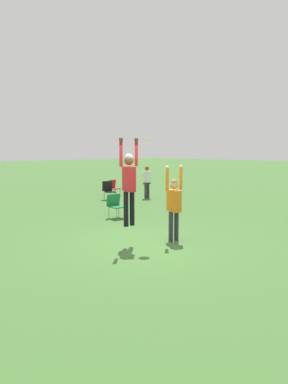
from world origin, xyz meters
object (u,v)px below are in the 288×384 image
object	(u,v)px
person_jumping	(129,179)
person_spectator_near	(147,179)
camping_chair_4	(113,187)
person_defending	(174,202)
frisbee	(147,139)
camping_chair_3	(116,204)
camping_chair_0	(109,189)

from	to	relation	value
person_jumping	person_spectator_near	bearing A→B (deg)	-26.55
camping_chair_4	person_spectator_near	bearing A→B (deg)	110.04
person_jumping	person_spectator_near	xyz separation A→B (m)	(6.41, 6.15, -0.73)
person_defending	camping_chair_4	xyz separation A→B (m)	(4.47, 8.21, -0.55)
person_spectator_near	person_defending	bearing A→B (deg)	-86.07
camping_chair_4	person_defending	bearing A→B (deg)	56.61
camping_chair_4	frisbee	bearing A→B (deg)	52.10
person_defending	frisbee	distance (m)	1.77
person_jumping	frisbee	distance (m)	1.10
camping_chair_3	frisbee	bearing A→B (deg)	69.65
camping_chair_4	camping_chair_3	bearing A→B (deg)	47.76
frisbee	camping_chair_0	bearing A→B (deg)	59.14
camping_chair_0	person_spectator_near	bearing A→B (deg)	179.89
frisbee	camping_chair_4	size ratio (longest dim) A/B	0.30
camping_chair_0	person_defending	bearing A→B (deg)	91.74
person_defending	person_spectator_near	xyz separation A→B (m)	(5.23, 6.57, -0.10)
frisbee	person_spectator_near	world-z (taller)	frisbee
frisbee	camping_chair_4	xyz separation A→B (m)	(5.17, 7.93, -2.15)
camping_chair_0	camping_chair_4	bearing A→B (deg)	-111.64
camping_chair_4	camping_chair_0	bearing A→B (deg)	36.13
person_jumping	camping_chair_3	bearing A→B (deg)	-14.04
person_jumping	person_spectator_near	size ratio (longest dim) A/B	1.37
person_jumping	camping_chair_0	world-z (taller)	person_jumping
person_jumping	person_defending	distance (m)	1.40
frisbee	camping_chair_0	world-z (taller)	frisbee
camping_chair_0	person_spectator_near	xyz separation A→B (m)	(1.66, -0.87, 0.44)
camping_chair_3	person_spectator_near	world-z (taller)	person_spectator_near
camping_chair_0	camping_chair_4	xyz separation A→B (m)	(0.90, 0.78, -0.00)
person_defending	camping_chair_3	distance (m)	3.75
person_defending	frisbee	world-z (taller)	frisbee
person_jumping	camping_chair_3	xyz separation A→B (m)	(2.11, 3.17, -1.18)
frisbee	camping_chair_3	xyz separation A→B (m)	(1.64, 3.32, -2.16)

